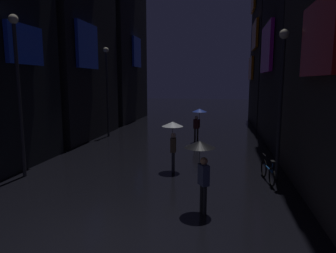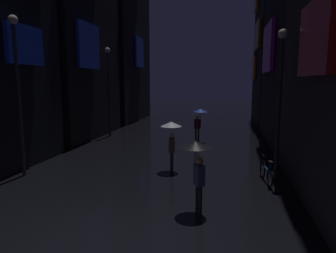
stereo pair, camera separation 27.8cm
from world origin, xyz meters
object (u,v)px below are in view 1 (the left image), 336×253
streetlamp_left_far (107,82)px  streetlamp_left_near (18,80)px  streetlamp_right_near (281,88)px  pedestrian_foreground_left_blue (198,116)px  pedestrian_midstreet_left_clear (173,132)px  bicycle_parked_at_storefront (268,172)px  pedestrian_far_right_black (201,156)px

streetlamp_left_far → streetlamp_left_near: bearing=-90.0°
streetlamp_left_far → streetlamp_right_near: (10.00, -7.60, -0.20)m
pedestrian_foreground_left_blue → streetlamp_right_near: bearing=-61.5°
pedestrian_midstreet_left_clear → bicycle_parked_at_storefront: pedestrian_midstreet_left_clear is taller
bicycle_parked_at_storefront → streetlamp_left_near: streetlamp_left_near is taller
pedestrian_far_right_black → pedestrian_midstreet_left_clear: size_ratio=1.00×
streetlamp_right_near → bicycle_parked_at_storefront: bearing=-133.1°
pedestrian_foreground_left_blue → streetlamp_left_near: 10.62m
pedestrian_foreground_left_blue → pedestrian_midstreet_left_clear: same height
pedestrian_far_right_black → streetlamp_left_far: 13.48m
pedestrian_midstreet_left_clear → streetlamp_right_near: (4.22, -0.33, 1.89)m
bicycle_parked_at_storefront → streetlamp_left_near: size_ratio=0.29×
pedestrian_far_right_black → streetlamp_left_near: (-7.26, 2.06, 2.21)m
pedestrian_far_right_black → streetlamp_right_near: (2.74, 3.57, 1.89)m
streetlamp_left_far → streetlamp_right_near: bearing=-37.2°
pedestrian_foreground_left_blue → pedestrian_midstreet_left_clear: (-0.58, -6.37, 0.00)m
streetlamp_right_near → pedestrian_foreground_left_blue: bearing=118.5°
pedestrian_far_right_black → pedestrian_foreground_left_blue: 10.31m
pedestrian_foreground_left_blue → streetlamp_left_far: streetlamp_left_far is taller
streetlamp_left_far → pedestrian_foreground_left_blue: bearing=-8.1°
streetlamp_left_near → pedestrian_foreground_left_blue: bearing=52.3°
bicycle_parked_at_storefront → pedestrian_far_right_black: bearing=-126.7°
bicycle_parked_at_storefront → streetlamp_right_near: bearing=46.9°
pedestrian_midstreet_left_clear → bicycle_parked_at_storefront: bearing=-11.1°
pedestrian_foreground_left_blue → streetlamp_left_near: bearing=-127.7°
streetlamp_left_far → pedestrian_midstreet_left_clear: bearing=-51.5°
pedestrian_midstreet_left_clear → streetlamp_right_near: 4.63m
pedestrian_foreground_left_blue → pedestrian_far_right_black: bearing=-85.0°
pedestrian_midstreet_left_clear → streetlamp_left_near: (-5.78, -1.84, 2.21)m
pedestrian_foreground_left_blue → bicycle_parked_at_storefront: 7.93m
bicycle_parked_at_storefront → streetlamp_left_near: 10.27m
pedestrian_foreground_left_blue → streetlamp_right_near: (3.64, -6.70, 1.89)m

